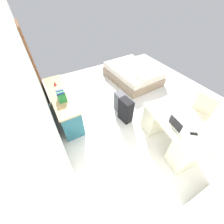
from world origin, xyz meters
The scene contains 15 objects.
ground_plane centered at (0.00, 0.00, 0.00)m, with size 5.89×5.89×0.00m, color silver.
wall_back centered at (0.00, 2.01, 1.45)m, with size 4.89×0.10×2.89m, color silver.
door_wooden centered at (1.90, 1.93, 1.02)m, with size 0.88×0.05×2.04m, color brown.
desk centered at (-1.33, -0.14, 0.38)m, with size 1.52×0.85×0.73m.
office_chair centered at (-1.30, -0.98, 0.42)m, with size 0.52×0.52×0.94m.
credenza centered at (0.68, 1.63, 0.38)m, with size 1.80×0.48×0.75m.
bed centered at (1.31, -1.03, 0.24)m, with size 1.97×1.50×0.58m.
suitcase_black centered at (-0.23, 0.30, 0.33)m, with size 0.36×0.22×0.65m, color black.
suitcase_spare_grey centered at (0.13, 0.23, 0.28)m, with size 0.36×0.22×0.57m, color #4C4C51.
laptop centered at (-1.42, -0.04, 0.78)m, with size 0.34×0.26×0.21m.
computer_mouse centered at (-1.17, -0.12, 0.74)m, with size 0.06×0.10×0.03m, color white.
cell_phone_near_laptop centered at (-1.70, -0.18, 0.73)m, with size 0.07×0.14×0.01m, color black.
desk_lamp centered at (-1.84, -0.06, 0.98)m, with size 0.16×0.11×0.34m.
book_row centered at (0.41, 1.63, 0.86)m, with size 0.23×0.17×0.24m.
figurine_small centered at (1.10, 1.63, 0.80)m, with size 0.08×0.08×0.11m, color red.
Camera 1 is at (-2.30, 1.86, 2.79)m, focal length 22.42 mm.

